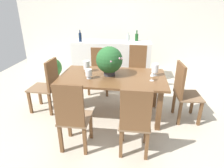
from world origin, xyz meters
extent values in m
plane|color=#BCB29E|center=(0.00, 0.00, 0.00)|extent=(7.04, 7.04, 0.00)
cube|color=silver|center=(0.00, 2.60, 1.30)|extent=(6.40, 0.10, 2.60)
cube|color=brown|center=(0.00, -0.22, 0.72)|extent=(1.79, 1.00, 0.04)
cube|color=brown|center=(-0.77, -0.60, 0.35)|extent=(0.08, 0.08, 0.71)
cube|color=brown|center=(0.77, -0.60, 0.35)|extent=(0.08, 0.08, 0.71)
cube|color=brown|center=(-0.77, 0.16, 0.35)|extent=(0.08, 0.08, 0.71)
cube|color=brown|center=(0.77, 0.16, 0.35)|extent=(0.08, 0.08, 0.71)
cube|color=brown|center=(-0.24, -0.94, 0.22)|extent=(0.04, 0.04, 0.43)
cube|color=brown|center=(-0.57, -0.94, 0.22)|extent=(0.04, 0.04, 0.43)
cube|color=brown|center=(-0.24, -1.28, 0.22)|extent=(0.04, 0.04, 0.43)
cube|color=brown|center=(-0.57, -1.28, 0.22)|extent=(0.04, 0.04, 0.43)
cube|color=brown|center=(-0.40, -1.11, 0.45)|extent=(0.41, 0.42, 0.03)
cube|color=brown|center=(-0.40, -1.30, 0.74)|extent=(0.37, 0.04, 0.57)
cube|color=brown|center=(0.57, -0.94, 0.22)|extent=(0.04, 0.04, 0.43)
cube|color=brown|center=(0.24, -0.94, 0.22)|extent=(0.04, 0.04, 0.43)
cube|color=brown|center=(0.57, -1.27, 0.22)|extent=(0.04, 0.04, 0.43)
cube|color=brown|center=(0.24, -1.28, 0.22)|extent=(0.04, 0.04, 0.43)
cube|color=brown|center=(0.40, -1.11, 0.45)|extent=(0.41, 0.41, 0.03)
cube|color=brown|center=(0.40, -1.29, 0.73)|extent=(0.37, 0.04, 0.54)
cube|color=brown|center=(-0.61, 0.48, 0.22)|extent=(0.04, 0.04, 0.43)
cube|color=brown|center=(-0.20, 0.47, 0.22)|extent=(0.04, 0.04, 0.43)
cube|color=brown|center=(-0.60, 0.87, 0.22)|extent=(0.04, 0.04, 0.43)
cube|color=brown|center=(-0.20, 0.86, 0.22)|extent=(0.04, 0.04, 0.43)
cube|color=brown|center=(-0.40, 0.67, 0.45)|extent=(0.48, 0.47, 0.03)
cube|color=brown|center=(-0.40, 0.88, 0.72)|extent=(0.44, 0.04, 0.51)
cube|color=brown|center=(-1.47, -0.04, 0.22)|extent=(0.05, 0.05, 0.43)
cube|color=brown|center=(-1.50, -0.38, 0.22)|extent=(0.05, 0.05, 0.43)
cube|color=brown|center=(-1.08, -0.06, 0.22)|extent=(0.05, 0.05, 0.43)
cube|color=brown|center=(-1.10, -0.40, 0.22)|extent=(0.05, 0.05, 0.43)
cube|color=brown|center=(-1.29, -0.22, 0.45)|extent=(0.50, 0.45, 0.03)
cube|color=brown|center=(-1.07, -0.23, 0.73)|extent=(0.06, 0.38, 0.53)
cube|color=brown|center=(1.47, -0.40, 0.22)|extent=(0.05, 0.05, 0.43)
cube|color=brown|center=(1.44, -0.02, 0.22)|extent=(0.05, 0.05, 0.43)
cube|color=brown|center=(1.14, -0.42, 0.22)|extent=(0.05, 0.05, 0.43)
cube|color=brown|center=(1.11, -0.04, 0.22)|extent=(0.05, 0.05, 0.43)
cube|color=brown|center=(1.29, -0.22, 0.45)|extent=(0.44, 0.49, 0.03)
cube|color=brown|center=(1.11, -0.23, 0.73)|extent=(0.07, 0.42, 0.55)
cube|color=brown|center=(0.22, 0.50, 0.22)|extent=(0.05, 0.05, 0.43)
cube|color=brown|center=(0.55, 0.47, 0.22)|extent=(0.05, 0.05, 0.43)
cube|color=brown|center=(0.25, 0.87, 0.22)|extent=(0.05, 0.05, 0.43)
cube|color=brown|center=(0.59, 0.84, 0.22)|extent=(0.05, 0.05, 0.43)
cube|color=brown|center=(0.40, 0.67, 0.45)|extent=(0.45, 0.48, 0.03)
cube|color=brown|center=(0.42, 0.87, 0.75)|extent=(0.38, 0.07, 0.59)
cylinder|color=#333338|center=(-0.06, -0.17, 0.79)|extent=(0.19, 0.19, 0.10)
sphere|color=#235628|center=(-0.06, -0.17, 1.01)|extent=(0.45, 0.45, 0.45)
sphere|color=#DB9EB2|center=(-0.01, -0.36, 1.05)|extent=(0.05, 0.05, 0.05)
sphere|color=#DB9EB2|center=(0.11, -0.27, 1.07)|extent=(0.05, 0.05, 0.05)
sphere|color=#DB9EB2|center=(0.14, -0.22, 1.06)|extent=(0.05, 0.05, 0.05)
sphere|color=#DB9EB2|center=(-0.19, -0.15, 0.99)|extent=(0.05, 0.05, 0.05)
sphere|color=#DB9EB2|center=(-0.04, -0.01, 1.15)|extent=(0.04, 0.04, 0.04)
sphere|color=#DB9EB2|center=(0.06, -0.27, 1.03)|extent=(0.05, 0.05, 0.05)
cylinder|color=silver|center=(0.71, -0.10, 0.75)|extent=(0.08, 0.08, 0.01)
cylinder|color=silver|center=(0.71, -0.10, 0.78)|extent=(0.03, 0.03, 0.05)
cylinder|color=silver|center=(0.71, -0.10, 0.88)|extent=(0.12, 0.12, 0.15)
cylinder|color=silver|center=(-0.37, -0.37, 0.75)|extent=(0.08, 0.08, 0.01)
cylinder|color=silver|center=(-0.37, -0.37, 0.77)|extent=(0.02, 0.02, 0.04)
cylinder|color=silver|center=(-0.37, -0.37, 0.85)|extent=(0.11, 0.11, 0.11)
cylinder|color=silver|center=(-0.49, -0.04, 0.75)|extent=(0.08, 0.08, 0.01)
cylinder|color=silver|center=(-0.49, -0.04, 0.77)|extent=(0.03, 0.03, 0.04)
cylinder|color=silver|center=(-0.49, -0.04, 0.87)|extent=(0.11, 0.11, 0.15)
cylinder|color=silver|center=(0.65, -0.34, 0.74)|extent=(0.06, 0.06, 0.00)
cylinder|color=silver|center=(0.65, -0.34, 0.78)|extent=(0.01, 0.01, 0.08)
cone|color=silver|center=(0.65, -0.34, 0.85)|extent=(0.07, 0.07, 0.06)
cube|color=silver|center=(-0.25, 1.61, 0.49)|extent=(1.99, 0.55, 0.97)
cylinder|color=#194C1E|center=(0.38, 1.77, 1.06)|extent=(0.08, 0.08, 0.18)
cylinder|color=#194C1E|center=(0.38, 1.77, 1.19)|extent=(0.03, 0.03, 0.09)
cylinder|color=#0F1E38|center=(-1.03, 1.51, 1.08)|extent=(0.07, 0.07, 0.22)
cylinder|color=#0F1E38|center=(-1.03, 1.51, 1.22)|extent=(0.03, 0.03, 0.07)
cylinder|color=#B2BFB7|center=(0.16, 1.66, 1.05)|extent=(0.08, 0.08, 0.16)
cylinder|color=#B2BFB7|center=(0.16, 1.66, 1.16)|extent=(0.03, 0.03, 0.06)
cylinder|color=brown|center=(-1.68, 1.18, 0.10)|extent=(0.25, 0.25, 0.19)
ellipsoid|color=#2D662D|center=(-1.68, 1.18, 0.36)|extent=(0.42, 0.42, 0.46)
camera|label=1|loc=(0.37, -3.27, 1.92)|focal=31.04mm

